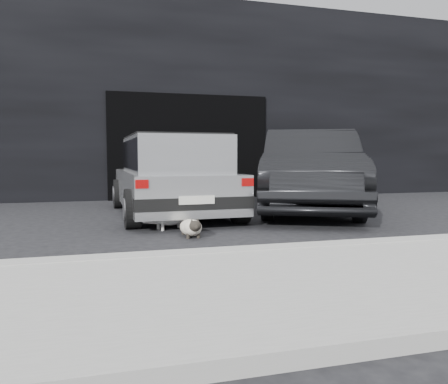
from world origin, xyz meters
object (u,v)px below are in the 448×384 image
object	(u,v)px
second_car	(310,170)
cat_white	(173,216)
silver_hatchback	(172,172)
cat_siamese	(191,227)

from	to	relation	value
second_car	cat_white	xyz separation A→B (m)	(-2.89, -1.38, -0.60)
silver_hatchback	cat_siamese	distance (m)	2.27
silver_hatchback	cat_white	distance (m)	1.60
cat_white	cat_siamese	bearing A→B (deg)	-7.94
second_car	cat_siamese	distance (m)	3.52
silver_hatchback	second_car	bearing A→B (deg)	-3.87
cat_siamese	cat_white	xyz separation A→B (m)	(-0.13, 0.70, 0.06)
second_car	cat_siamese	world-z (taller)	second_car
second_car	cat_white	bearing A→B (deg)	-129.92
silver_hatchback	cat_white	size ratio (longest dim) A/B	4.95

